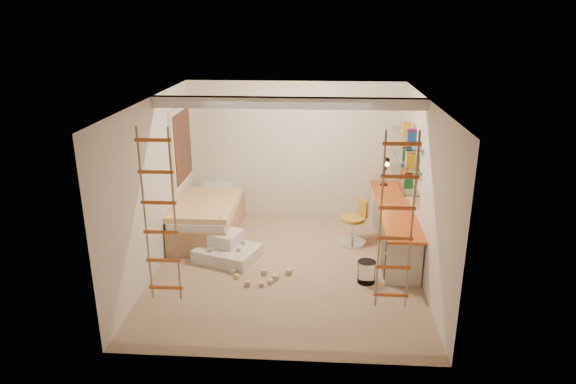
# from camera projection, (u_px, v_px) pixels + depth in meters

# --- Properties ---
(floor) EXTENTS (4.50, 4.50, 0.00)m
(floor) POSITION_uv_depth(u_px,v_px,m) (287.00, 268.00, 7.98)
(floor) COLOR tan
(floor) RESTS_ON ground
(ceiling_beam) EXTENTS (4.00, 0.18, 0.16)m
(ceiling_beam) POSITION_uv_depth(u_px,v_px,m) (288.00, 103.00, 7.44)
(ceiling_beam) COLOR white
(ceiling_beam) RESTS_ON ceiling
(window_frame) EXTENTS (0.06, 1.15, 1.35)m
(window_frame) POSITION_uv_depth(u_px,v_px,m) (181.00, 146.00, 9.01)
(window_frame) COLOR white
(window_frame) RESTS_ON wall_left
(window_blind) EXTENTS (0.02, 1.00, 1.20)m
(window_blind) POSITION_uv_depth(u_px,v_px,m) (183.00, 146.00, 9.00)
(window_blind) COLOR #4C2D1E
(window_blind) RESTS_ON window_frame
(rope_ladder_left) EXTENTS (0.41, 0.04, 2.13)m
(rope_ladder_left) POSITION_uv_depth(u_px,v_px,m) (160.00, 218.00, 5.91)
(rope_ladder_left) COLOR orange
(rope_ladder_left) RESTS_ON ceiling
(rope_ladder_right) EXTENTS (0.41, 0.04, 2.13)m
(rope_ladder_right) POSITION_uv_depth(u_px,v_px,m) (396.00, 223.00, 5.75)
(rope_ladder_right) COLOR #E05C26
(rope_ladder_right) RESTS_ON ceiling
(waste_bin) EXTENTS (0.27, 0.27, 0.33)m
(waste_bin) POSITION_uv_depth(u_px,v_px,m) (366.00, 272.00, 7.51)
(waste_bin) COLOR white
(waste_bin) RESTS_ON floor
(desk) EXTENTS (0.56, 2.80, 0.75)m
(desk) POSITION_uv_depth(u_px,v_px,m) (393.00, 225.00, 8.55)
(desk) COLOR #D95719
(desk) RESTS_ON floor
(shelves) EXTENTS (0.25, 1.80, 0.71)m
(shelves) POSITION_uv_depth(u_px,v_px,m) (405.00, 158.00, 8.44)
(shelves) COLOR white
(shelves) RESTS_ON wall_right
(bed) EXTENTS (1.02, 2.00, 0.69)m
(bed) POSITION_uv_depth(u_px,v_px,m) (208.00, 217.00, 9.12)
(bed) COLOR #AD7F51
(bed) RESTS_ON floor
(task_lamp) EXTENTS (0.14, 0.36, 0.57)m
(task_lamp) POSITION_uv_depth(u_px,v_px,m) (386.00, 167.00, 9.22)
(task_lamp) COLOR black
(task_lamp) RESTS_ON desk
(swivel_chair) EXTENTS (0.62, 0.62, 0.80)m
(swivel_chair) POSITION_uv_depth(u_px,v_px,m) (354.00, 228.00, 8.73)
(swivel_chair) COLOR gold
(swivel_chair) RESTS_ON floor
(play_platform) EXTENTS (1.13, 1.00, 0.42)m
(play_platform) POSITION_uv_depth(u_px,v_px,m) (226.00, 249.00, 8.26)
(play_platform) COLOR silver
(play_platform) RESTS_ON floor
(toy_blocks) EXTENTS (1.32, 1.09, 0.69)m
(toy_blocks) POSITION_uv_depth(u_px,v_px,m) (245.00, 258.00, 7.86)
(toy_blocks) COLOR #CCB284
(toy_blocks) RESTS_ON floor
(books) EXTENTS (0.14, 0.64, 0.92)m
(books) POSITION_uv_depth(u_px,v_px,m) (405.00, 150.00, 8.39)
(books) COLOR #1E722D
(books) RESTS_ON shelves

